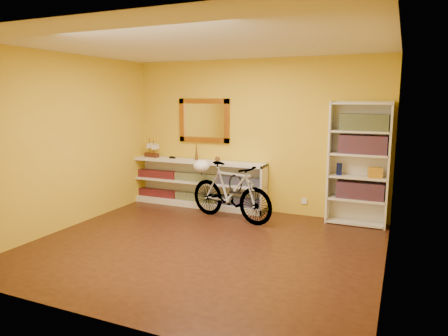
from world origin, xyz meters
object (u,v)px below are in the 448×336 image
at_px(console_unit, 197,183).
at_px(bicycle, 231,192).
at_px(helmet, 202,166).
at_px(bookcase, 358,164).

xyz_separation_m(console_unit, bicycle, (0.90, -0.55, 0.04)).
height_order(bicycle, helmet, bicycle).
bearing_deg(bookcase, console_unit, -179.48).
distance_m(bookcase, helmet, 2.51).
bearing_deg(bicycle, bookcase, -59.16).
distance_m(bookcase, bicycle, 2.02).
height_order(bookcase, bicycle, bookcase).
height_order(console_unit, bookcase, bookcase).
distance_m(console_unit, helmet, 0.65).
bearing_deg(bookcase, helmet, -170.17).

